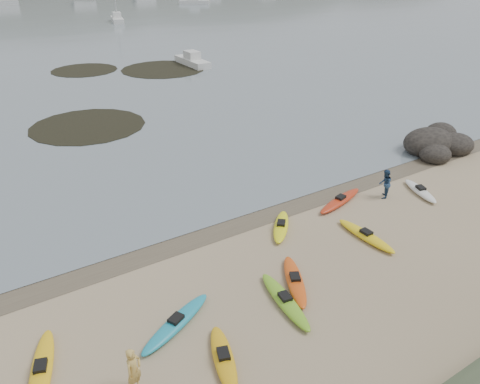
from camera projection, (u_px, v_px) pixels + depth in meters
ground at (240, 217)px, 24.82m from camera, size 600.00×600.00×0.00m
wet_sand at (243, 219)px, 24.59m from camera, size 60.00×60.00×0.00m
kayaks at (284, 265)px, 20.69m from camera, size 23.27×8.82×0.34m
person_west at (134, 370)px, 14.65m from camera, size 0.73×0.65×1.67m
person_east at (385, 184)px, 26.44m from camera, size 1.05×1.01×1.70m
rock_cluster at (436, 147)px, 33.09m from camera, size 5.53×4.10×1.99m
kelp_mats at (122, 84)px, 49.74m from camera, size 23.33×28.75×0.04m
far_hills at (69, 29)px, 196.23m from camera, size 550.00×135.00×80.00m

